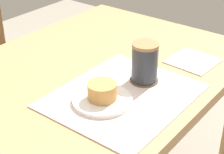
% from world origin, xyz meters
% --- Properties ---
extents(dining_table, '(1.23, 0.78, 0.72)m').
position_xyz_m(dining_table, '(0.00, 0.00, 0.64)').
color(dining_table, tan).
rests_on(dining_table, ground_plane).
extents(placemat, '(0.41, 0.35, 0.00)m').
position_xyz_m(placemat, '(0.01, -0.18, 0.72)').
color(placemat, silver).
rests_on(placemat, dining_table).
extents(pastry_plate, '(0.17, 0.17, 0.01)m').
position_xyz_m(pastry_plate, '(-0.05, -0.16, 0.73)').
color(pastry_plate, white).
rests_on(pastry_plate, placemat).
extents(pastry, '(0.08, 0.08, 0.05)m').
position_xyz_m(pastry, '(-0.05, -0.16, 0.76)').
color(pastry, tan).
rests_on(pastry, pastry_plate).
extents(coffee_coaster, '(0.09, 0.09, 0.00)m').
position_xyz_m(coffee_coaster, '(0.12, -0.18, 0.73)').
color(coffee_coaster, brown).
rests_on(coffee_coaster, placemat).
extents(coffee_mug, '(0.11, 0.08, 0.12)m').
position_xyz_m(coffee_mug, '(0.12, -0.18, 0.79)').
color(coffee_mug, '#2D333D').
rests_on(coffee_mug, coffee_coaster).
extents(paper_napkin, '(0.16, 0.16, 0.00)m').
position_xyz_m(paper_napkin, '(0.34, -0.24, 0.72)').
color(paper_napkin, silver).
rests_on(paper_napkin, dining_table).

